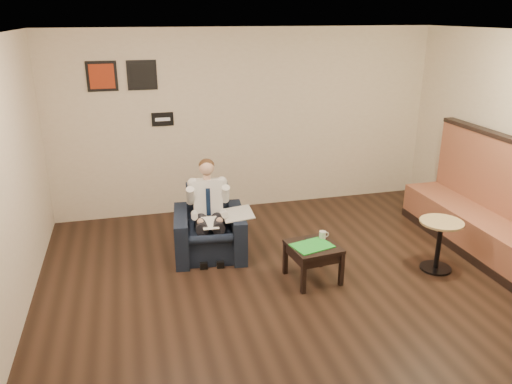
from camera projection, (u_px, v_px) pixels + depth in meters
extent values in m
plane|color=black|center=(312.00, 301.00, 5.49)|extent=(6.00, 6.00, 0.00)
cube|color=beige|center=(247.00, 121.00, 7.75)|extent=(6.00, 0.02, 2.80)
cube|color=white|center=(324.00, 35.00, 4.54)|extent=(6.00, 6.00, 0.02)
cube|color=black|center=(163.00, 119.00, 7.39)|extent=(0.32, 0.02, 0.20)
cube|color=#A22F14|center=(102.00, 76.00, 6.98)|extent=(0.42, 0.03, 0.42)
cube|color=black|center=(142.00, 75.00, 7.11)|extent=(0.42, 0.03, 0.42)
cube|color=black|center=(209.00, 224.00, 6.42)|extent=(0.98, 0.98, 0.86)
cube|color=white|center=(210.00, 223.00, 6.19)|extent=(0.21, 0.29, 0.01)
cube|color=silver|center=(238.00, 214.00, 6.33)|extent=(0.40, 0.49, 0.01)
cube|color=black|center=(313.00, 262.00, 5.87)|extent=(0.61, 0.61, 0.45)
cube|color=green|center=(312.00, 246.00, 5.76)|extent=(0.51, 0.42, 0.01)
cylinder|color=white|center=(322.00, 235.00, 5.94)|extent=(0.09, 0.09, 0.09)
cube|color=black|center=(311.00, 239.00, 5.94)|extent=(0.14, 0.08, 0.01)
cube|color=#99543B|center=(491.00, 200.00, 6.35)|extent=(0.69, 2.90, 1.48)
cylinder|color=tan|center=(438.00, 246.00, 6.07)|extent=(0.53, 0.53, 0.64)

